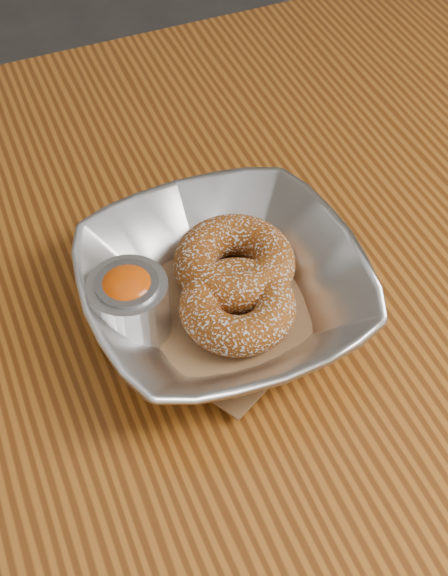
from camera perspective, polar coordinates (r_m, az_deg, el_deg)
name	(u,v)px	position (r m, az deg, el deg)	size (l,w,h in m)	color
table	(316,351)	(0.73, 6.59, -4.48)	(1.20, 0.80, 0.75)	brown
serving_bowl	(224,291)	(0.60, 0.00, -0.25)	(0.21, 0.21, 0.05)	silver
parchment	(224,306)	(0.62, 0.00, -1.27)	(0.14, 0.14, 0.00)	brown
donut_back	(234,263)	(0.62, 0.74, 1.80)	(0.09, 0.09, 0.03)	#8D4311
donut_front	(238,306)	(0.60, 0.97, -1.29)	(0.09, 0.09, 0.03)	#8D4311
ramekin	(129,303)	(0.59, -6.74, -1.07)	(0.06, 0.06, 0.06)	silver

